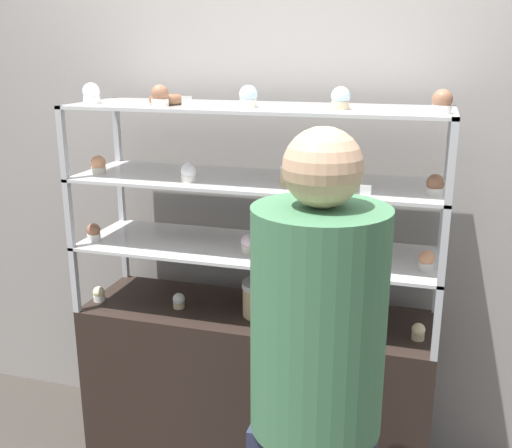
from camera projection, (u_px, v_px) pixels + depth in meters
back_wall at (280, 155)px, 2.56m from camera, size 8.00×0.05×2.60m
display_base at (256, 392)px, 2.49m from camera, size 1.40×0.43×0.73m
display_riser_lower at (256, 251)px, 2.32m from camera, size 1.40×0.43×0.27m
display_riser_middle at (256, 183)px, 2.25m from camera, size 1.40×0.43×0.27m
display_riser_upper at (256, 110)px, 2.17m from camera, size 1.40×0.43×0.27m
layer_cake_centerpiece at (263, 298)px, 2.35m from camera, size 0.17×0.17×0.14m
sheet_cake_frosted at (314, 175)px, 2.15m from camera, size 0.22×0.13×0.07m
cupcake_0 at (99, 294)px, 2.49m from camera, size 0.05×0.05×0.06m
cupcake_1 at (179, 301)px, 2.42m from camera, size 0.05×0.05×0.06m
cupcake_2 at (338, 320)px, 2.25m from camera, size 0.05×0.05×0.06m
cupcake_3 at (418, 332)px, 2.16m from camera, size 0.05×0.05×0.06m
price_tag_0 at (349, 341)px, 2.10m from camera, size 0.04×0.00×0.04m
cupcake_4 at (94, 232)px, 2.39m from camera, size 0.06×0.06×0.07m
cupcake_5 at (248, 244)px, 2.25m from camera, size 0.06×0.06×0.07m
cupcake_6 at (426, 261)px, 2.07m from camera, size 0.06×0.06×0.07m
price_tag_1 at (377, 272)px, 2.00m from camera, size 0.04×0.00×0.04m
cupcake_7 at (98, 165)px, 2.34m from camera, size 0.06×0.06×0.07m
cupcake_8 at (189, 173)px, 2.19m from camera, size 0.06×0.06×0.07m
cupcake_9 at (435, 185)px, 1.99m from camera, size 0.06×0.06×0.07m
price_tag_2 at (365, 192)px, 1.94m from camera, size 0.04×0.00×0.04m
cupcake_10 at (91, 94)px, 2.26m from camera, size 0.06×0.06×0.08m
cupcake_11 at (160, 96)px, 2.14m from camera, size 0.06×0.06×0.08m
cupcake_12 at (248, 97)px, 2.10m from camera, size 0.06×0.06×0.08m
cupcake_13 at (341, 99)px, 2.02m from camera, size 0.06×0.06×0.08m
cupcake_14 at (442, 102)px, 1.89m from camera, size 0.06×0.06×0.08m
price_tag_3 at (187, 103)px, 2.03m from camera, size 0.04×0.00×0.04m
donut_glazed at (167, 100)px, 2.22m from camera, size 0.13×0.13×0.04m
customer_figure at (316, 389)px, 1.65m from camera, size 0.36×0.36×1.55m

